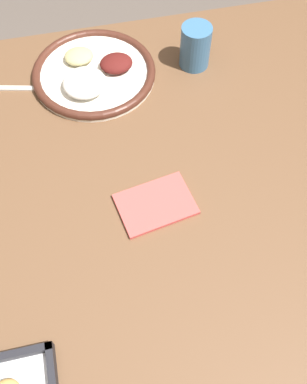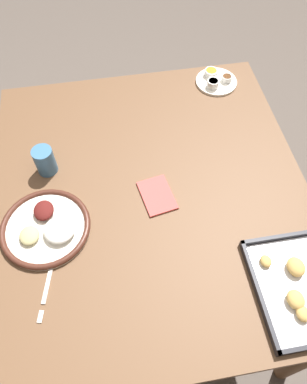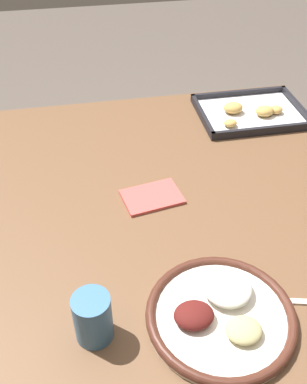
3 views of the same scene
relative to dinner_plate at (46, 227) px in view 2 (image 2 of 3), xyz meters
name	(u,v)px [view 2 (image 2 of 3)]	position (x,y,z in m)	size (l,w,h in m)	color
ground_plane	(153,273)	(-0.09, 0.36, -0.78)	(8.00, 8.00, 0.00)	#564C44
dining_table	(152,205)	(-0.09, 0.36, -0.11)	(1.21, 1.07, 0.77)	brown
dinner_plate	(46,227)	(0.00, 0.00, 0.00)	(0.29, 0.29, 0.05)	white
fork	(47,286)	(0.19, 0.00, -0.01)	(0.19, 0.06, 0.00)	silver
saucer_plate	(216,80)	(-0.59, 0.72, 0.00)	(0.17, 0.17, 0.04)	white
baking_tray	(297,287)	(0.32, 0.71, 0.00)	(0.33, 0.25, 0.04)	black
drinking_cup	(45,161)	(-0.24, 0.01, 0.04)	(0.07, 0.07, 0.10)	#38668E
napkin	(157,195)	(-0.07, 0.37, -0.01)	(0.16, 0.12, 0.01)	#CC4C47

